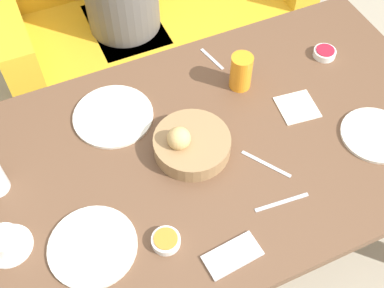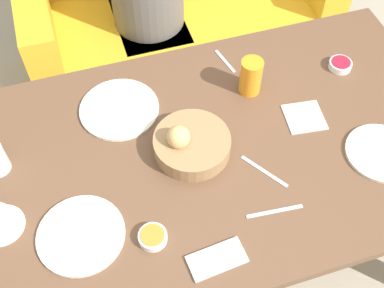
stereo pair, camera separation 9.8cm
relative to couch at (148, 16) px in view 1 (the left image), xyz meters
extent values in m
plane|color=#A89E89|center=(-0.18, -1.11, -0.32)|extent=(10.00, 10.00, 0.00)
cube|color=brown|center=(-0.18, -1.11, 0.39)|extent=(1.52, 0.89, 0.03)
cube|color=brown|center=(0.54, -0.72, 0.02)|extent=(0.06, 0.06, 0.69)
cube|color=gold|center=(0.00, -0.05, -0.10)|extent=(1.45, 0.70, 0.44)
cube|color=gold|center=(-0.66, -0.05, 0.00)|extent=(0.14, 0.70, 0.64)
cube|color=#23232D|center=(-0.16, -0.15, -0.10)|extent=(0.30, 0.42, 0.44)
cylinder|color=#99754C|center=(-0.25, -1.10, 0.43)|extent=(0.23, 0.23, 0.05)
sphere|color=tan|center=(-0.29, -1.10, 0.48)|extent=(0.07, 0.07, 0.07)
sphere|color=tan|center=(-0.29, -1.10, 0.48)|extent=(0.06, 0.06, 0.06)
cylinder|color=silver|center=(-0.62, -1.28, 0.41)|extent=(0.24, 0.24, 0.01)
cylinder|color=silver|center=(0.28, -1.28, 0.41)|extent=(0.21, 0.21, 0.01)
cylinder|color=silver|center=(-0.43, -0.88, 0.41)|extent=(0.25, 0.25, 0.01)
cylinder|color=orange|center=(0.00, -0.92, 0.47)|extent=(0.07, 0.07, 0.12)
cylinder|color=white|center=(-0.82, -1.19, 0.41)|extent=(0.12, 0.12, 0.01)
cylinder|color=white|center=(-0.82, -1.19, 0.44)|extent=(0.08, 0.08, 0.05)
cylinder|color=white|center=(0.33, -0.92, 0.42)|extent=(0.08, 0.08, 0.02)
cylinder|color=#A3192D|center=(0.33, -0.92, 0.43)|extent=(0.06, 0.06, 0.00)
cylinder|color=white|center=(-0.44, -1.34, 0.42)|extent=(0.08, 0.08, 0.02)
cylinder|color=#C67F28|center=(-0.44, -1.34, 0.43)|extent=(0.06, 0.06, 0.00)
cube|color=#B7B7BC|center=(-0.10, -1.37, 0.41)|extent=(0.16, 0.03, 0.00)
cube|color=#B7B7BC|center=(-0.08, -1.24, 0.41)|extent=(0.10, 0.14, 0.00)
cube|color=#B7B7BC|center=(-0.03, -0.78, 0.41)|extent=(0.04, 0.12, 0.00)
cube|color=silver|center=(0.12, -1.09, 0.41)|extent=(0.13, 0.13, 0.00)
cube|color=silver|center=(-0.30, -1.45, 0.41)|extent=(0.16, 0.09, 0.01)
camera|label=1|loc=(-0.59, -1.85, 1.58)|focal=45.00mm
camera|label=2|loc=(-0.50, -1.89, 1.58)|focal=45.00mm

